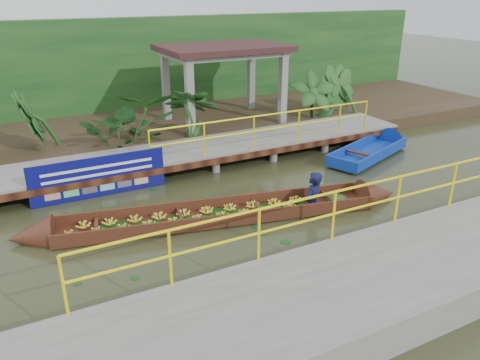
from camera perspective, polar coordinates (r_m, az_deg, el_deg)
name	(u,v)px	position (r m, az deg, el deg)	size (l,w,h in m)	color
ground	(225,215)	(11.33, -1.86, -4.26)	(80.00, 80.00, 0.00)	#282E17
land_strip	(137,129)	(17.88, -12.39, 6.13)	(30.00, 8.00, 0.45)	#36291B
far_dock	(176,154)	(14.09, -7.87, 3.12)	(16.00, 2.06, 1.66)	slate
near_dock	(380,284)	(8.71, 16.71, -12.01)	(18.00, 2.40, 1.73)	slate
pavilion	(223,56)	(17.25, -2.06, 14.86)	(4.40, 3.00, 3.00)	slate
foliage_backdrop	(116,70)	(19.88, -14.84, 12.79)	(30.00, 0.80, 4.00)	#133C17
vendor_boat	(235,208)	(11.10, -0.67, -3.42)	(9.27, 2.81, 2.13)	#3A1D10
moored_blue_boat	(381,146)	(16.40, 16.84, 4.00)	(4.06, 2.35, 0.94)	#0E329B
blue_banner	(99,177)	(12.63, -16.78, 0.40)	(3.46, 0.04, 1.08)	#0C0E66
tropical_plants	(183,115)	(15.90, -7.01, 7.91)	(14.11, 1.11, 1.39)	#133C17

